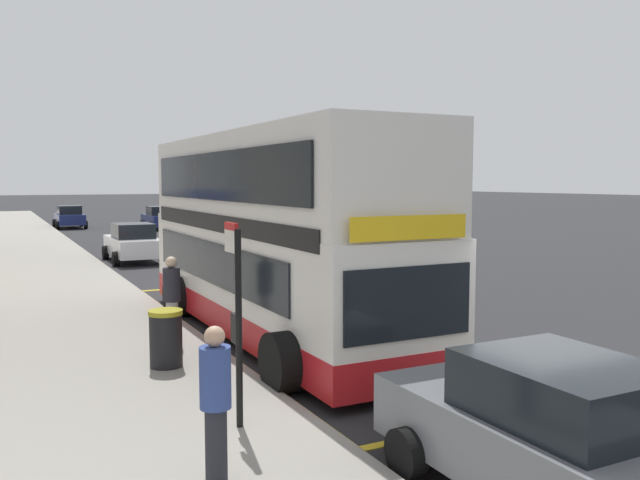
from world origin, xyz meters
The scene contains 12 objects.
ground_plane centered at (0.00, 32.00, 0.00)m, with size 260.00×260.00×0.00m, color #28282B.
pavement_near centered at (-7.00, 32.00, 0.07)m, with size 6.00×76.00×0.14m, color gray.
double_decker_bus centered at (-2.46, 5.43, 2.06)m, with size 3.27×10.58×4.40m.
bus_bay_markings centered at (-2.47, 5.84, 0.01)m, with size 3.07×13.50×0.01m.
bus_stop_sign centered at (-5.08, 0.34, 1.73)m, with size 0.09×0.51×2.71m.
parked_car_navy_kerbside centered at (2.66, 38.19, 0.80)m, with size 2.09×4.20×1.62m.
parked_car_white_across centered at (-2.61, 20.26, 0.80)m, with size 2.09×4.20×1.62m.
parked_car_grey_ahead centered at (-2.88, -3.11, 0.80)m, with size 2.09×4.20×1.62m.
parked_car_navy_behind centered at (-2.85, 42.30, 0.80)m, with size 2.09×4.20×1.62m.
pedestrian_waiting_near_sign centered at (-4.76, 5.12, 1.10)m, with size 0.34×0.34×1.76m.
pedestrian_further_back centered at (-5.87, -1.19, 1.09)m, with size 0.34×0.34×1.73m.
litter_bin centered at (-5.27, 3.53, 0.65)m, with size 0.60×0.60×1.01m.
Camera 1 is at (-7.94, -7.77, 3.41)m, focal length 36.71 mm.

